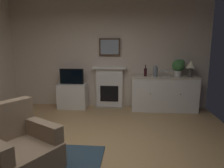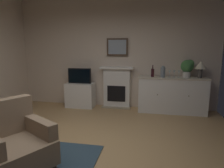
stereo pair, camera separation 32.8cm
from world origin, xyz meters
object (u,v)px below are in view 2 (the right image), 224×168
(fireplace_unit, at_px, (117,87))
(armchair, at_px, (14,143))
(wine_glass_right, at_px, (179,72))
(sideboard_cabinet, at_px, (172,95))
(wine_glass_center, at_px, (174,72))
(tv_cabinet, at_px, (80,95))
(wine_glass_left, at_px, (170,72))
(framed_picture, at_px, (117,47))
(table_lamp, at_px, (201,66))
(potted_plant_small, at_px, (188,67))
(vase_decorative, at_px, (163,72))
(tv_set, at_px, (80,76))
(wine_bottle, at_px, (153,72))

(fireplace_unit, bearing_deg, armchair, -105.66)
(fireplace_unit, height_order, wine_glass_right, fireplace_unit)
(sideboard_cabinet, distance_m, wine_glass_right, 0.58)
(wine_glass_center, xyz_separation_m, tv_cabinet, (-2.42, 0.01, -0.68))
(wine_glass_left, bearing_deg, tv_cabinet, 179.85)
(framed_picture, bearing_deg, fireplace_unit, -90.00)
(table_lamp, distance_m, wine_glass_right, 0.50)
(framed_picture, relative_size, armchair, 0.51)
(wine_glass_center, relative_size, potted_plant_small, 0.38)
(wine_glass_left, xyz_separation_m, vase_decorative, (-0.16, -0.06, 0.02))
(vase_decorative, distance_m, tv_set, 2.15)
(wine_glass_center, height_order, vase_decorative, vase_decorative)
(fireplace_unit, relative_size, table_lamp, 2.75)
(table_lamp, relative_size, wine_glass_right, 2.42)
(wine_glass_center, bearing_deg, tv_set, -179.63)
(potted_plant_small, bearing_deg, framed_picture, 174.20)
(table_lamp, xyz_separation_m, wine_glass_left, (-0.70, 0.01, -0.16))
(sideboard_cabinet, bearing_deg, wine_bottle, -178.57)
(wine_bottle, distance_m, tv_cabinet, 2.01)
(wine_glass_center, xyz_separation_m, armchair, (-2.29, -2.87, -0.62))
(fireplace_unit, bearing_deg, framed_picture, 90.00)
(framed_picture, xyz_separation_m, tv_cabinet, (-0.98, -0.21, -1.28))
(potted_plant_small, height_order, armchair, potted_plant_small)
(fireplace_unit, relative_size, armchair, 1.02)
(table_lamp, xyz_separation_m, vase_decorative, (-0.86, -0.05, -0.14))
(wine_bottle, bearing_deg, wine_glass_left, 2.95)
(wine_glass_center, distance_m, tv_set, 2.42)
(wine_glass_left, bearing_deg, wine_bottle, -177.05)
(table_lamp, bearing_deg, tv_cabinet, 179.71)
(framed_picture, distance_m, tv_set, 1.25)
(armchair, bearing_deg, wine_glass_left, 52.77)
(wine_glass_right, bearing_deg, tv_set, -179.91)
(tv_cabinet, bearing_deg, table_lamp, -0.29)
(potted_plant_small, bearing_deg, fireplace_unit, 175.68)
(wine_bottle, xyz_separation_m, tv_cabinet, (-1.90, 0.03, -0.66))
(fireplace_unit, height_order, tv_set, fireplace_unit)
(fireplace_unit, bearing_deg, sideboard_cabinet, -7.16)
(wine_glass_center, bearing_deg, wine_bottle, -177.82)
(sideboard_cabinet, height_order, tv_cabinet, sideboard_cabinet)
(wine_glass_right, relative_size, tv_set, 0.27)
(fireplace_unit, height_order, wine_bottle, wine_bottle)
(fireplace_unit, distance_m, tv_cabinet, 1.01)
(sideboard_cabinet, bearing_deg, wine_glass_center, 14.59)
(wine_glass_center, distance_m, armchair, 3.73)
(wine_bottle, xyz_separation_m, vase_decorative, (0.24, -0.04, 0.03))
(wine_bottle, height_order, vase_decorative, wine_bottle)
(potted_plant_small, bearing_deg, vase_decorative, -170.63)
(wine_bottle, bearing_deg, framed_picture, 165.76)
(tv_set, bearing_deg, tv_cabinet, 90.00)
(wine_glass_center, bearing_deg, framed_picture, 171.51)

